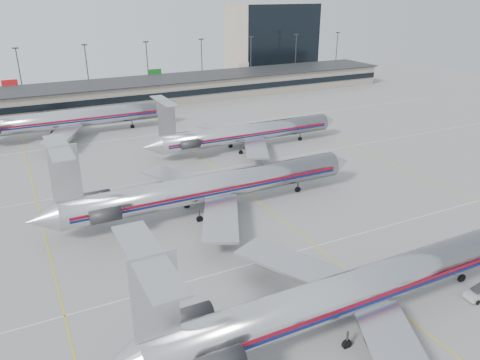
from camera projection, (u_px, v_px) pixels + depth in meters
ground at (370, 288)px, 50.26m from camera, size 260.00×260.00×0.00m
apron_markings at (316, 246)px, 58.52m from camera, size 160.00×0.15×0.02m
terminal at (132, 92)px, 130.02m from camera, size 162.00×17.00×6.25m
light_mast_row at (118, 66)px, 139.56m from camera, size 163.60×0.40×15.28m
distant_building at (271, 38)px, 177.14m from camera, size 30.00×20.00×25.00m
jet_foreground at (351, 291)px, 43.54m from camera, size 49.29×29.03×12.90m
jet_second_row at (206, 188)px, 66.29m from camera, size 49.00×28.85×12.82m
jet_third_row at (244, 133)px, 92.60m from camera, size 42.78×26.31×11.70m
jet_back_row at (62, 120)px, 100.49m from camera, size 47.99×29.52×13.12m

